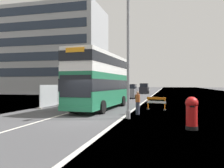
% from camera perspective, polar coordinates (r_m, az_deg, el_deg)
% --- Properties ---
extents(ground, '(140.00, 280.00, 0.10)m').
position_cam_1_polar(ground, '(13.99, -6.69, -9.26)').
color(ground, '#424244').
extents(double_decker_bus, '(3.21, 10.57, 4.79)m').
position_cam_1_polar(double_decker_bus, '(20.15, -2.68, 0.99)').
color(double_decker_bus, '#1E6B47').
rests_on(double_decker_bus, ground).
extents(lamppost_foreground, '(0.29, 0.70, 7.87)m').
position_cam_1_polar(lamppost_foreground, '(14.52, 4.06, 5.95)').
color(lamppost_foreground, gray).
rests_on(lamppost_foreground, ground).
extents(red_pillar_postbox, '(0.60, 0.60, 1.59)m').
position_cam_1_polar(red_pillar_postbox, '(11.69, 19.40, -6.55)').
color(red_pillar_postbox, black).
rests_on(red_pillar_postbox, ground).
extents(roadworks_barrier, '(1.65, 0.78, 1.08)m').
position_cam_1_polar(roadworks_barrier, '(19.67, 11.04, -4.46)').
color(roadworks_barrier, orange).
rests_on(roadworks_barrier, ground).
extents(construction_site_fence, '(0.44, 24.00, 2.17)m').
position_cam_1_polar(construction_site_fence, '(31.84, -6.42, -2.07)').
color(construction_site_fence, '#A8AAAD').
rests_on(construction_site_fence, ground).
extents(car_oncoming_near, '(1.94, 3.89, 2.17)m').
position_cam_1_polar(car_oncoming_near, '(34.99, 4.67, -1.91)').
color(car_oncoming_near, slate).
rests_on(car_oncoming_near, ground).
extents(car_receding_mid, '(1.92, 4.48, 2.21)m').
position_cam_1_polar(car_receding_mid, '(44.30, 2.86, -1.49)').
color(car_receding_mid, black).
rests_on(car_receding_mid, ground).
extents(car_receding_far, '(2.06, 3.83, 2.33)m').
position_cam_1_polar(car_receding_far, '(51.38, 8.07, -1.22)').
color(car_receding_far, black).
rests_on(car_receding_far, ground).
extents(bare_tree_far_verge_near, '(2.31, 2.29, 5.70)m').
position_cam_1_polar(bare_tree_far_verge_near, '(48.51, -9.71, 0.76)').
color(bare_tree_far_verge_near, '#4C3D2D').
rests_on(bare_tree_far_verge_near, ground).
extents(bare_tree_far_verge_mid, '(3.58, 2.34, 4.98)m').
position_cam_1_polar(bare_tree_far_verge_mid, '(62.80, -1.94, 0.38)').
color(bare_tree_far_verge_mid, '#4C3D2D').
rests_on(bare_tree_far_verge_mid, ground).
extents(bare_tree_far_verge_far, '(2.64, 3.29, 4.12)m').
position_cam_1_polar(bare_tree_far_verge_far, '(71.25, -2.39, 0.03)').
color(bare_tree_far_verge_far, '#4C3D2D').
rests_on(bare_tree_far_verge_far, ground).
extents(pedestrian_at_kerb, '(0.34, 0.34, 1.68)m').
position_cam_1_polar(pedestrian_at_kerb, '(16.48, 6.47, -4.74)').
color(pedestrian_at_kerb, '#2D3342').
rests_on(pedestrian_at_kerb, ground).
extents(backdrop_office_block, '(31.11, 13.03, 19.20)m').
position_cam_1_polar(backdrop_office_block, '(56.96, -18.11, 7.50)').
color(backdrop_office_block, '#9EA0A3').
rests_on(backdrop_office_block, ground).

